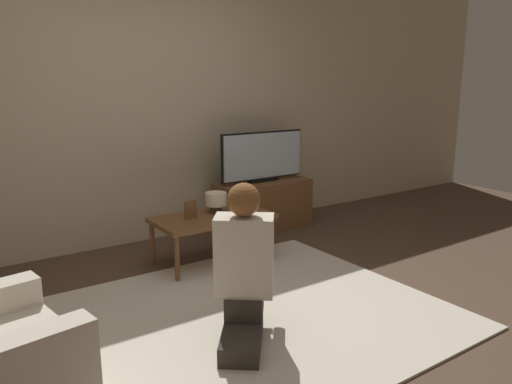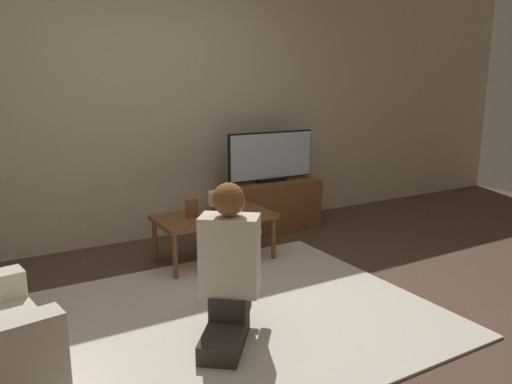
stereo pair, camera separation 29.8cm
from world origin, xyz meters
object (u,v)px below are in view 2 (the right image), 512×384
coffee_table (214,219)px  person_kneeling (229,263)px  table_lamp (219,200)px  tv (271,156)px

coffee_table → person_kneeling: 1.29m
coffee_table → table_lamp: table_lamp is taller
tv → person_kneeling: 2.25m
person_kneeling → table_lamp: size_ratio=5.12×
coffee_table → tv: bearing=31.5°
tv → person_kneeling: size_ratio=1.04×
person_kneeling → table_lamp: person_kneeling is taller
tv → person_kneeling: bearing=-128.3°
tv → coffee_table: size_ratio=0.99×
person_kneeling → table_lamp: bearing=-75.3°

